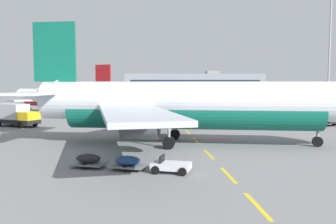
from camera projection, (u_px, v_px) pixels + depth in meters
name	position (u px, v px, depth m)	size (l,w,h in m)	color
ground	(313.00, 121.00, 57.07)	(400.00, 400.00, 0.00)	slate
apron_paint_markings	(179.00, 123.00, 53.66)	(8.00, 98.29, 0.01)	yellow
airliner_foreground	(186.00, 104.00, 34.62)	(34.68, 34.00, 12.20)	silver
airliner_far_center	(84.00, 93.00, 107.64)	(23.38, 24.79, 10.06)	silver
airliner_far_right	(63.00, 97.00, 73.33)	(25.71, 24.12, 9.65)	silver
catering_truck	(315.00, 113.00, 52.36)	(4.77, 7.39, 3.14)	black
ground_power_truck	(15.00, 115.00, 49.48)	(7.23, 5.68, 3.14)	black
baggage_train	(128.00, 162.00, 24.47)	(8.63, 4.09, 1.14)	silver
apron_light_mast_far	(331.00, 21.00, 68.94)	(1.80, 1.80, 30.04)	slate
terminal_satellite	(193.00, 85.00, 171.74)	(64.80, 22.57, 12.17)	gray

